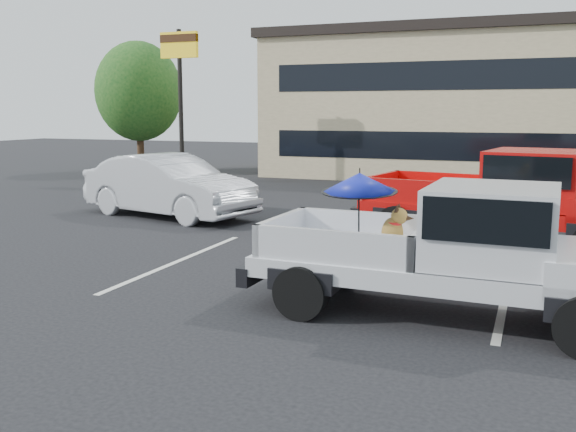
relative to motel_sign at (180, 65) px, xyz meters
name	(u,v)px	position (x,y,z in m)	size (l,w,h in m)	color
ground	(285,308)	(10.00, -14.00, -4.65)	(90.00, 90.00, 0.00)	black
stripe_left	(179,261)	(7.00, -12.00, -4.65)	(0.12, 5.00, 0.01)	silver
stripe_right	(506,293)	(13.00, -12.00, -4.65)	(0.12, 5.00, 0.01)	silver
motel_building	(508,103)	(12.00, 6.99, -1.45)	(20.40, 8.40, 6.30)	tan
motel_sign	(180,65)	(0.00, 0.00, 0.00)	(1.60, 0.22, 6.00)	black
tree_left	(138,92)	(-4.00, 3.00, -0.92)	(3.96, 3.96, 6.02)	#332114
silver_pickup	(473,245)	(12.59, -13.55, -3.60)	(5.75, 2.26, 2.06)	black
red_pickup	(525,195)	(13.14, -8.21, -3.53)	(6.52, 3.15, 2.06)	black
silver_sedan	(169,186)	(4.02, -7.50, -3.80)	(1.79, 5.14, 1.69)	silver
blue_suv	(169,177)	(1.79, -3.86, -3.98)	(2.21, 4.80, 1.33)	#8CA4D1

